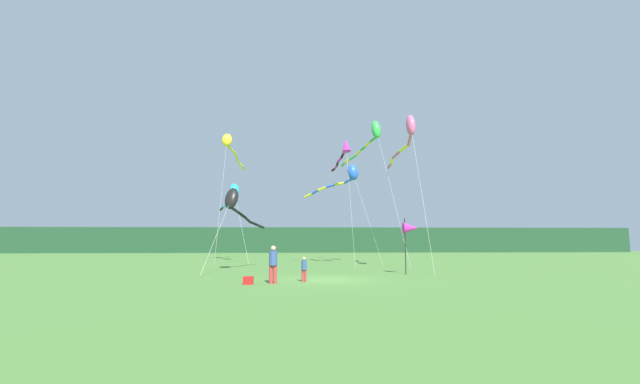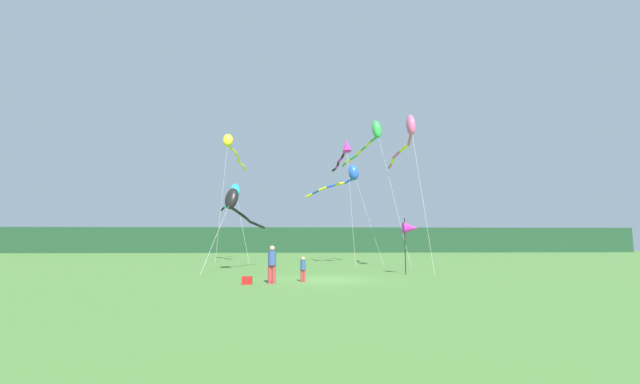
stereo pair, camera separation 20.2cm
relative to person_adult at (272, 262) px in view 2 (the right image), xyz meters
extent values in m
plane|color=#477533|center=(2.77, 1.74, -1.03)|extent=(120.00, 120.00, 0.00)
cube|color=#1E4228|center=(2.77, 46.74, 0.99)|extent=(108.00, 2.87, 4.02)
cylinder|color=#B23338|center=(-0.10, 0.00, -0.59)|extent=(0.18, 0.18, 0.88)
cylinder|color=#B23338|center=(0.10, 0.00, -0.59)|extent=(0.18, 0.18, 0.88)
cylinder|color=#334C8C|center=(0.00, 0.00, 0.20)|extent=(0.40, 0.40, 0.70)
sphere|color=tan|center=(0.00, 0.00, 0.68)|extent=(0.26, 0.26, 0.26)
cylinder|color=#B23338|center=(1.47, 0.73, -0.73)|extent=(0.12, 0.12, 0.60)
cylinder|color=#B23338|center=(1.60, 0.73, -0.73)|extent=(0.12, 0.12, 0.60)
cylinder|color=#334C8C|center=(1.54, 0.73, -0.19)|extent=(0.27, 0.27, 0.47)
sphere|color=tan|center=(1.54, 0.73, 0.14)|extent=(0.17, 0.17, 0.17)
cube|color=red|center=(-1.16, -0.33, -0.84)|extent=(0.47, 0.38, 0.38)
cylinder|color=black|center=(7.88, 4.73, 0.71)|extent=(0.06, 0.06, 3.47)
cone|color=#E026B2|center=(8.23, 4.73, 1.82)|extent=(0.90, 0.70, 0.70)
cylinder|color=#B2B2B2|center=(5.49, 12.16, 3.95)|extent=(0.43, 1.84, 9.96)
cone|color=#E026B2|center=(5.29, 13.07, 8.93)|extent=(0.93, 1.06, 1.14)
cylinder|color=#E026B2|center=(5.22, 13.43, 8.48)|extent=(0.34, 0.79, 0.29)
cylinder|color=black|center=(5.10, 14.16, 8.31)|extent=(0.31, 0.82, 0.44)
cylinder|color=#E026B2|center=(4.93, 14.87, 8.07)|extent=(0.44, 0.82, 0.41)
cylinder|color=black|center=(4.81, 15.59, 7.87)|extent=(0.20, 0.79, 0.39)
cylinder|color=#E026B2|center=(4.76, 16.33, 7.69)|extent=(0.30, 0.80, 0.35)
cylinder|color=black|center=(4.59, 17.04, 7.56)|extent=(0.43, 0.79, 0.31)
cylinder|color=#B2B2B2|center=(9.33, 5.73, 4.04)|extent=(0.37, 3.12, 10.14)
ellipsoid|color=#E5598C|center=(9.15, 7.28, 9.11)|extent=(0.73, 1.18, 1.69)
cylinder|color=#E5598C|center=(9.24, 7.95, 8.24)|extent=(0.38, 1.44, 0.66)
cylinder|color=yellow|center=(9.19, 9.30, 7.92)|extent=(0.48, 1.40, 0.37)
cylinder|color=#E5598C|center=(8.94, 10.64, 7.71)|extent=(0.42, 1.41, 0.44)
cylinder|color=yellow|center=(8.91, 11.99, 7.49)|extent=(0.36, 1.41, 0.40)
cylinder|color=#E5598C|center=(9.02, 13.35, 7.31)|extent=(0.27, 1.39, 0.35)
cylinder|color=#B2B2B2|center=(7.13, 13.79, 2.96)|extent=(2.14, 2.10, 7.98)
ellipsoid|color=blue|center=(6.07, 14.83, 6.95)|extent=(1.53, 1.53, 1.59)
cylinder|color=blue|center=(5.72, 15.11, 6.24)|extent=(0.87, 0.77, 0.47)
cylinder|color=yellow|center=(4.99, 15.63, 6.04)|extent=(0.90, 0.65, 0.31)
cylinder|color=blue|center=(4.23, 16.12, 5.90)|extent=(0.88, 0.70, 0.35)
cylinder|color=yellow|center=(3.51, 16.67, 5.71)|extent=(0.86, 0.76, 0.42)
cylinder|color=blue|center=(2.89, 17.32, 5.48)|extent=(0.72, 0.89, 0.43)
cylinder|color=yellow|center=(2.30, 18.00, 5.24)|extent=(0.82, 0.81, 0.45)
cylinder|color=#B2B2B2|center=(-5.72, 17.21, 4.80)|extent=(0.30, 3.12, 11.65)
ellipsoid|color=yellow|center=(-5.58, 18.76, 10.62)|extent=(1.05, 1.05, 1.39)
cylinder|color=yellow|center=(-5.44, 19.16, 10.03)|extent=(0.47, 0.90, 0.35)
cylinder|color=yellow|center=(-5.17, 19.96, 9.83)|extent=(0.48, 0.91, 0.42)
cylinder|color=yellow|center=(-4.99, 20.78, 9.60)|extent=(0.29, 0.91, 0.42)
cylinder|color=yellow|center=(-5.00, 21.62, 9.40)|extent=(0.31, 0.90, 0.38)
cylinder|color=yellow|center=(-5.00, 22.45, 9.22)|extent=(0.31, 0.90, 0.37)
cylinder|color=yellow|center=(-4.81, 23.27, 9.04)|extent=(0.48, 0.90, 0.38)
cylinder|color=yellow|center=(-4.67, 24.09, 8.82)|extent=(0.21, 0.90, 0.43)
cylinder|color=#B2B2B2|center=(-3.83, 17.13, 2.38)|extent=(1.98, 4.07, 6.82)
ellipsoid|color=#1EB7CC|center=(-4.81, 19.15, 5.78)|extent=(1.36, 1.54, 1.62)
cylinder|color=#1EB7CC|center=(-4.95, 19.52, 5.16)|extent=(0.48, 0.84, 0.32)
cylinder|color=black|center=(-5.30, 20.23, 4.97)|extent=(0.62, 0.83, 0.45)
cylinder|color=#1EB7CC|center=(-5.60, 20.96, 4.77)|extent=(0.39, 0.85, 0.33)
cylinder|color=black|center=(-5.86, 21.70, 4.64)|extent=(0.53, 0.84, 0.33)
cylinder|color=#1EB7CC|center=(-6.24, 22.40, 4.52)|extent=(0.60, 0.81, 0.32)
cylinder|color=black|center=(-6.66, 23.08, 4.32)|extent=(0.63, 0.83, 0.47)
cylinder|color=#B2B2B2|center=(8.89, 12.13, 4.80)|extent=(1.69, 3.98, 11.66)
ellipsoid|color=green|center=(8.06, 14.11, 10.63)|extent=(1.16, 1.33, 1.79)
cylinder|color=green|center=(7.88, 14.53, 9.87)|extent=(0.55, 0.96, 0.39)
cylinder|color=yellow|center=(7.56, 15.38, 9.65)|extent=(0.50, 0.98, 0.44)
cylinder|color=green|center=(7.27, 16.25, 9.44)|extent=(0.49, 0.97, 0.37)
cylinder|color=yellow|center=(6.98, 17.11, 9.21)|extent=(0.50, 0.99, 0.48)
cylinder|color=green|center=(6.56, 17.92, 8.93)|extent=(0.73, 0.90, 0.47)
cylinder|color=yellow|center=(6.11, 18.70, 8.71)|extent=(0.57, 0.95, 0.35)
cylinder|color=green|center=(5.82, 19.57, 8.54)|extent=(0.41, 0.98, 0.40)
cylinder|color=#B2B2B2|center=(-3.88, 5.94, 1.44)|extent=(1.21, 3.48, 4.93)
ellipsoid|color=black|center=(-3.28, 7.67, 3.90)|extent=(1.26, 1.44, 1.72)
cylinder|color=black|center=(-3.15, 8.24, 3.16)|extent=(0.47, 1.22, 0.41)
cylinder|color=black|center=(-2.81, 9.35, 2.88)|extent=(0.62, 1.22, 0.53)
cylinder|color=black|center=(-2.49, 10.47, 2.57)|extent=(0.43, 1.23, 0.48)
cylinder|color=black|center=(-2.18, 11.60, 2.35)|extent=(0.59, 1.19, 0.36)
cylinder|color=black|center=(-1.75, 12.68, 2.16)|extent=(0.67, 1.18, 0.40)
camera|label=1|loc=(1.09, -20.56, 1.14)|focal=23.11mm
camera|label=2|loc=(1.29, -20.57, 1.14)|focal=23.11mm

